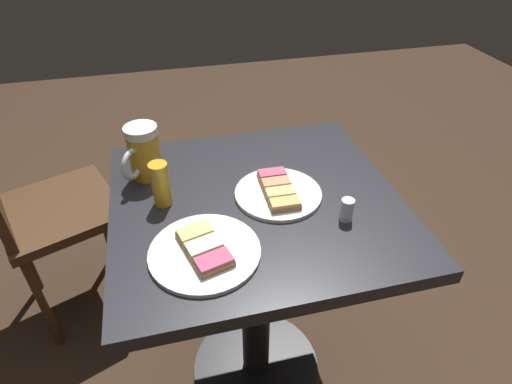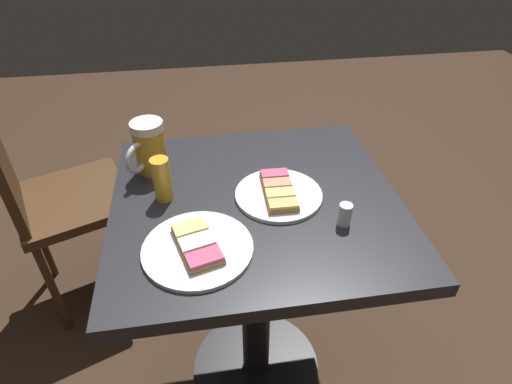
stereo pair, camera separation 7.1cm
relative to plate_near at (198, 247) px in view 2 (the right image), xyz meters
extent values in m
plane|color=#382619|center=(0.15, 0.16, -0.77)|extent=(6.00, 6.00, 0.00)
cylinder|color=black|center=(0.15, 0.16, -0.77)|extent=(0.44, 0.44, 0.01)
cylinder|color=black|center=(0.15, 0.16, -0.39)|extent=(0.09, 0.09, 0.73)
cube|color=#232328|center=(0.15, 0.16, -0.03)|extent=(0.71, 0.67, 0.04)
cylinder|color=white|center=(0.00, 0.00, 0.00)|extent=(0.24, 0.24, 0.01)
cube|color=#9E7547|center=(0.01, -0.05, 0.01)|extent=(0.09, 0.06, 0.01)
cube|color=#BC4C70|center=(0.01, -0.05, 0.02)|extent=(0.08, 0.06, 0.01)
cube|color=#9E7547|center=(0.00, 0.00, 0.01)|extent=(0.09, 0.06, 0.01)
cube|color=white|center=(0.00, 0.00, 0.02)|extent=(0.08, 0.06, 0.01)
cube|color=#9E7547|center=(-0.01, 0.05, 0.01)|extent=(0.09, 0.06, 0.01)
cube|color=#EFE07A|center=(-0.01, 0.05, 0.02)|extent=(0.08, 0.06, 0.01)
cylinder|color=white|center=(0.21, 0.16, 0.00)|extent=(0.22, 0.22, 0.01)
cube|color=#9E7547|center=(0.21, 0.22, 0.01)|extent=(0.07, 0.04, 0.01)
cube|color=#BC4C70|center=(0.21, 0.22, 0.02)|extent=(0.07, 0.04, 0.01)
cube|color=#9E7547|center=(0.21, 0.18, 0.01)|extent=(0.07, 0.04, 0.01)
cube|color=#EA8E66|center=(0.21, 0.18, 0.02)|extent=(0.07, 0.04, 0.01)
cube|color=#9E7547|center=(0.21, 0.14, 0.01)|extent=(0.07, 0.04, 0.01)
cube|color=#EFE07A|center=(0.21, 0.14, 0.02)|extent=(0.07, 0.04, 0.01)
cube|color=#9E7547|center=(0.21, 0.10, 0.01)|extent=(0.07, 0.04, 0.01)
cube|color=#E5B266|center=(0.21, 0.10, 0.02)|extent=(0.07, 0.04, 0.01)
cylinder|color=gold|center=(-0.10, 0.33, 0.05)|extent=(0.08, 0.08, 0.12)
cylinder|color=white|center=(-0.10, 0.33, 0.12)|extent=(0.08, 0.08, 0.02)
torus|color=silver|center=(-0.13, 0.28, 0.06)|extent=(0.06, 0.08, 0.08)
cylinder|color=gold|center=(-0.07, 0.20, 0.05)|extent=(0.04, 0.04, 0.11)
cylinder|color=silver|center=(0.33, 0.03, 0.02)|extent=(0.03, 0.03, 0.06)
cylinder|color=#472D19|center=(-0.24, 0.55, -0.55)|extent=(0.03, 0.03, 0.44)
cylinder|color=#472D19|center=(-0.36, 0.85, -0.55)|extent=(0.03, 0.03, 0.44)
cylinder|color=#472D19|center=(-0.54, 0.43, -0.55)|extent=(0.03, 0.03, 0.44)
cylinder|color=#472D19|center=(-0.66, 0.73, -0.55)|extent=(0.03, 0.03, 0.44)
cube|color=#472D19|center=(-0.45, 0.64, -0.31)|extent=(0.49, 0.49, 0.04)
camera|label=1|loc=(-0.04, -0.64, 0.63)|focal=29.39mm
camera|label=2|loc=(0.02, -0.65, 0.63)|focal=29.39mm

